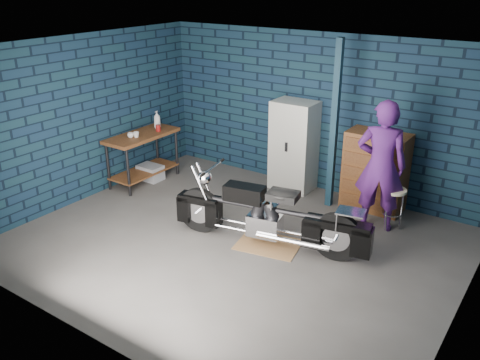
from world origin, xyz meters
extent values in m
plane|color=#4F4C4A|center=(0.00, 0.00, 0.00)|extent=(6.00, 6.00, 0.00)
cube|color=#112338|center=(0.00, 2.50, 1.35)|extent=(6.00, 0.02, 2.70)
cube|color=#112338|center=(-3.00, 0.00, 1.35)|extent=(0.02, 5.00, 2.70)
cube|color=#112338|center=(3.00, 0.00, 1.35)|extent=(0.02, 5.00, 2.70)
cube|color=silver|center=(0.00, 0.00, 2.70)|extent=(6.00, 5.00, 0.02)
cube|color=#132D3D|center=(0.55, 1.95, 1.35)|extent=(0.10, 0.10, 2.70)
cube|color=brown|center=(-2.68, 0.96, 0.46)|extent=(0.60, 1.40, 0.91)
cube|color=brown|center=(0.43, 0.24, 0.00)|extent=(0.98, 0.81, 0.01)
imported|color=#511D6C|center=(1.46, 1.63, 0.98)|extent=(0.82, 0.65, 1.96)
cube|color=gray|center=(-2.66, 1.08, 0.14)|extent=(0.44, 0.32, 0.28)
cube|color=beige|center=(-0.30, 2.23, 0.79)|extent=(0.73, 0.52, 1.57)
cube|color=brown|center=(1.18, 2.23, 0.64)|extent=(0.96, 0.53, 1.28)
imported|color=beige|center=(-2.68, 0.69, 0.95)|extent=(0.11, 0.11, 0.09)
imported|color=beige|center=(-2.61, 0.76, 0.96)|extent=(0.12, 0.12, 0.10)
cylinder|color=maroon|center=(-2.55, 1.25, 0.97)|extent=(0.09, 0.09, 0.12)
imported|color=gray|center=(-2.70, 1.39, 1.07)|extent=(0.15, 0.15, 0.32)
camera|label=1|loc=(3.67, -5.18, 3.60)|focal=38.00mm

